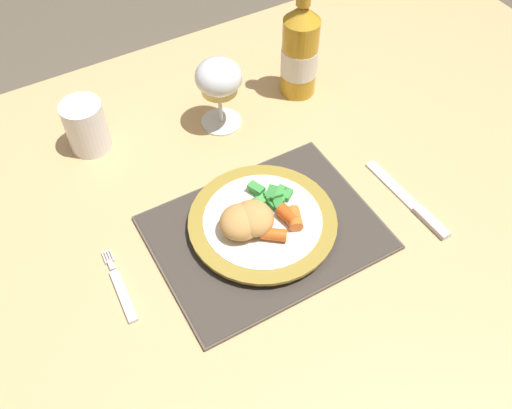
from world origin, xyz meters
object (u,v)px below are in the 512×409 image
(fork, at_px, (121,290))
(table_knife, at_px, (413,205))
(wine_glass, at_px, (219,81))
(drinking_cup, at_px, (86,125))
(dinner_plate, at_px, (263,223))
(bottle, at_px, (300,50))
(dining_table, at_px, (256,231))

(fork, relative_size, table_knife, 0.70)
(wine_glass, height_order, drinking_cup, wine_glass)
(dinner_plate, distance_m, drinking_cup, 0.35)
(wine_glass, distance_m, bottle, 0.17)
(table_knife, bearing_deg, dining_table, 148.74)
(dining_table, relative_size, wine_glass, 11.52)
(wine_glass, relative_size, bottle, 0.51)
(table_knife, bearing_deg, fork, 169.70)
(dining_table, bearing_deg, fork, -169.38)
(fork, distance_m, table_knife, 0.48)
(dining_table, relative_size, fork, 11.78)
(fork, distance_m, wine_glass, 0.39)
(dining_table, relative_size, dinner_plate, 6.79)
(dinner_plate, relative_size, table_knife, 1.22)
(fork, bearing_deg, wine_glass, 40.19)
(drinking_cup, bearing_deg, wine_glass, -14.95)
(bottle, bearing_deg, wine_glass, -176.99)
(dining_table, bearing_deg, drinking_cup, 126.09)
(fork, height_order, bottle, bottle)
(dinner_plate, bearing_deg, table_knife, -18.90)
(dining_table, xyz_separation_m, table_knife, (0.22, -0.13, 0.08))
(dinner_plate, height_order, table_knife, dinner_plate)
(table_knife, relative_size, wine_glass, 1.39)
(fork, xyz_separation_m, table_knife, (0.47, -0.09, 0.00))
(dinner_plate, bearing_deg, fork, 178.89)
(table_knife, bearing_deg, drinking_cup, 136.12)
(bottle, distance_m, drinking_cup, 0.40)
(wine_glass, bearing_deg, fork, -139.81)
(table_knife, bearing_deg, dinner_plate, 161.10)
(table_knife, xyz_separation_m, bottle, (-0.01, 0.34, 0.09))
(fork, relative_size, wine_glass, 0.98)
(fork, height_order, drinking_cup, drinking_cup)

